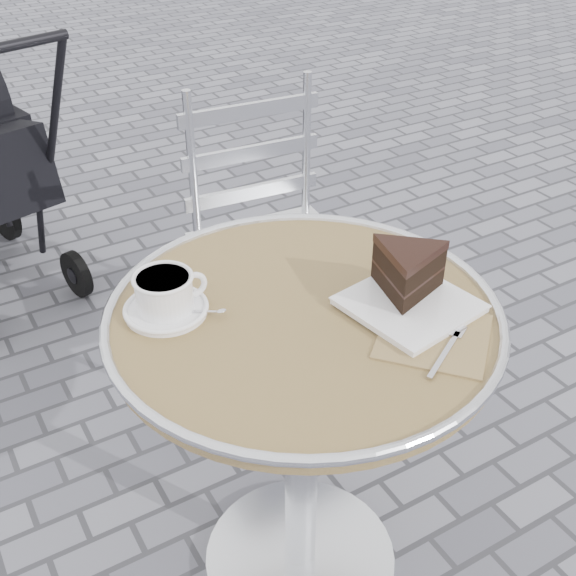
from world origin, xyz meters
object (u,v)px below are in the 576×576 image
cake_plate_set (409,279)px  bistro_chair (263,209)px  cafe_table (303,381)px  cappuccino_set (166,296)px

cake_plate_set → bistro_chair: bearing=72.4°
cake_plate_set → bistro_chair: (0.11, 0.74, -0.23)m
cafe_table → bistro_chair: 0.73m
bistro_chair → cafe_table: bearing=-107.7°
cappuccino_set → cake_plate_set: bearing=-23.1°
cafe_table → bistro_chair: bearing=67.3°
cappuccino_set → bistro_chair: size_ratio=0.18×
cake_plate_set → bistro_chair: 0.79m
cappuccino_set → cake_plate_set: cake_plate_set is taller
cappuccino_set → bistro_chair: bearing=51.2°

